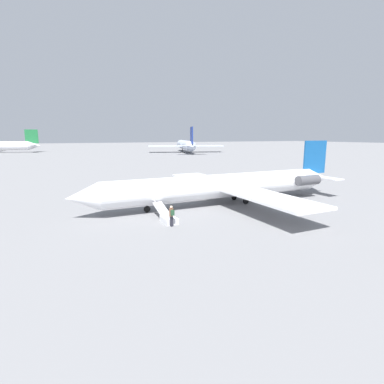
% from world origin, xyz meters
% --- Properties ---
extents(ground_plane, '(600.00, 600.00, 0.00)m').
position_xyz_m(ground_plane, '(0.00, 0.00, 0.00)').
color(ground_plane, slate).
extents(airplane_main, '(31.63, 23.98, 6.75)m').
position_xyz_m(airplane_main, '(-0.95, -0.01, 2.01)').
color(airplane_main, white).
rests_on(airplane_main, ground).
extents(airplane_far_left, '(33.80, 43.93, 10.77)m').
position_xyz_m(airplane_far_left, '(-38.83, -97.23, 3.21)').
color(airplane_far_left, silver).
rests_on(airplane_far_left, ground).
extents(boarding_stairs, '(1.12, 4.03, 1.69)m').
position_xyz_m(boarding_stairs, '(7.60, 3.90, 0.37)').
color(boarding_stairs, silver).
rests_on(boarding_stairs, ground).
extents(passenger, '(0.36, 0.54, 1.74)m').
position_xyz_m(passenger, '(7.76, 5.36, 1.00)').
color(passenger, '#23232D').
rests_on(passenger, ground).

